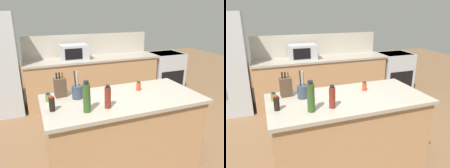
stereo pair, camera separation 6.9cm
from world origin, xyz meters
TOP-DOWN VIEW (x-y plane):
  - ground_plane at (0.00, 0.00)m, footprint 14.00×14.00m
  - back_counter_run at (0.30, 2.20)m, footprint 2.79×0.66m
  - wall_backsplash at (0.30, 2.52)m, footprint 2.75×0.03m
  - kitchen_island at (0.00, 0.00)m, footprint 1.83×0.88m
  - range_oven at (2.12, 2.20)m, footprint 0.76×0.65m
  - microwave at (-0.09, 2.20)m, footprint 0.54×0.39m
  - knife_block at (-0.66, 0.29)m, footprint 0.14×0.11m
  - utensil_crock at (-0.50, 0.16)m, footprint 0.12×0.12m
  - spice_jar_paprika at (0.27, 0.14)m, footprint 0.06×0.06m
  - olive_oil_bottle at (-0.48, -0.21)m, footprint 0.08×0.08m
  - vinegar_bottle at (-0.26, -0.20)m, footprint 0.07×0.07m
  - spice_jar_oregano at (-0.81, 0.19)m, footprint 0.06×0.06m
  - soy_sauce_bottle at (-0.80, -0.07)m, footprint 0.06×0.06m

SIDE VIEW (x-z plane):
  - ground_plane at x=0.00m, z-range 0.00..0.00m
  - range_oven at x=2.12m, z-range 0.01..0.93m
  - back_counter_run at x=0.30m, z-range 0.00..0.94m
  - kitchen_island at x=0.00m, z-range 0.00..0.94m
  - spice_jar_oregano at x=-0.81m, z-range 0.94..1.03m
  - spice_jar_paprika at x=0.27m, z-range 0.94..1.05m
  - soy_sauce_bottle at x=-0.80m, z-range 0.94..1.09m
  - utensil_crock at x=-0.50m, z-range 0.86..1.18m
  - knife_block at x=-0.66m, z-range 0.91..1.20m
  - vinegar_bottle at x=-0.26m, z-range 0.93..1.18m
  - microwave at x=-0.09m, z-range 0.94..1.24m
  - olive_oil_bottle at x=-0.48m, z-range 0.93..1.25m
  - wall_backsplash at x=0.30m, z-range 0.94..1.40m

